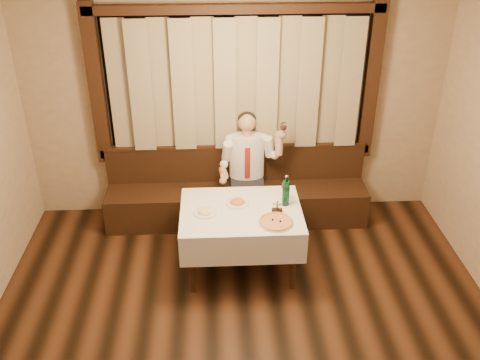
{
  "coord_description": "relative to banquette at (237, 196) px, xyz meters",
  "views": [
    {
      "loc": [
        -0.25,
        -3.01,
        3.74
      ],
      "look_at": [
        0.0,
        1.9,
        1.0
      ],
      "focal_mm": 40.0,
      "sensor_mm": 36.0,
      "label": 1
    }
  ],
  "objects": [
    {
      "name": "pasta_red",
      "position": [
        -0.03,
        -0.9,
        0.48
      ],
      "size": [
        0.25,
        0.25,
        0.09
      ],
      "rotation": [
        0.0,
        0.0,
        -0.32
      ],
      "color": "white",
      "rests_on": "dining_table"
    },
    {
      "name": "pizza",
      "position": [
        0.34,
        -1.29,
        0.46
      ],
      "size": [
        0.36,
        0.36,
        0.04
      ],
      "rotation": [
        0.0,
        0.0,
        -0.27
      ],
      "color": "white",
      "rests_on": "dining_table"
    },
    {
      "name": "table_wine_glass",
      "position": [
        0.48,
        -0.84,
        0.6
      ],
      "size": [
        0.08,
        0.08,
        0.21
      ],
      "rotation": [
        0.0,
        0.0,
        -0.2
      ],
      "color": "white",
      "rests_on": "dining_table"
    },
    {
      "name": "seated_man",
      "position": [
        0.13,
        -0.09,
        0.52
      ],
      "size": [
        0.78,
        0.59,
        1.42
      ],
      "color": "black",
      "rests_on": "ground"
    },
    {
      "name": "cruet_caddy",
      "position": [
        0.37,
        -1.09,
        0.49
      ],
      "size": [
        0.12,
        0.07,
        0.12
      ],
      "rotation": [
        0.0,
        0.0,
        -0.18
      ],
      "color": "black",
      "rests_on": "dining_table"
    },
    {
      "name": "banquette",
      "position": [
        0.0,
        0.0,
        0.0
      ],
      "size": [
        3.2,
        0.61,
        0.94
      ],
      "color": "black",
      "rests_on": "ground"
    },
    {
      "name": "green_bottle",
      "position": [
        0.48,
        -0.95,
        0.59
      ],
      "size": [
        0.08,
        0.08,
        0.35
      ],
      "rotation": [
        0.0,
        0.0,
        0.08
      ],
      "color": "#11512F",
      "rests_on": "dining_table"
    },
    {
      "name": "room",
      "position": [
        -0.0,
        -1.75,
        1.19
      ],
      "size": [
        5.01,
        6.01,
        2.81
      ],
      "color": "black",
      "rests_on": "ground"
    },
    {
      "name": "dining_table",
      "position": [
        0.0,
        -1.02,
        0.34
      ],
      "size": [
        1.27,
        0.97,
        0.76
      ],
      "color": "black",
      "rests_on": "ground"
    },
    {
      "name": "pasta_cream",
      "position": [
        -0.38,
        -1.07,
        0.48
      ],
      "size": [
        0.24,
        0.24,
        0.08
      ],
      "rotation": [
        0.0,
        0.0,
        -0.42
      ],
      "color": "white",
      "rests_on": "dining_table"
    }
  ]
}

